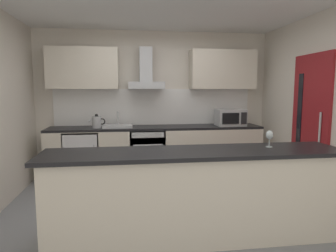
{
  "coord_description": "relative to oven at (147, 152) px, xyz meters",
  "views": [
    {
      "loc": [
        -0.49,
        -3.6,
        1.55
      ],
      "look_at": [
        0.05,
        0.38,
        1.05
      ],
      "focal_mm": 31.48,
      "sensor_mm": 36.0,
      "label": 1
    }
  ],
  "objects": [
    {
      "name": "upper_cabinets",
      "position": [
        0.17,
        0.18,
        1.45
      ],
      "size": [
        3.68,
        0.32,
        0.7
      ],
      "color": "beige"
    },
    {
      "name": "wall_back",
      "position": [
        0.17,
        0.41,
        0.84
      ],
      "size": [
        5.23,
        0.12,
        2.6
      ],
      "primitive_type": "cube",
      "color": "silver",
      "rests_on": "ground"
    },
    {
      "name": "refrigerator",
      "position": [
        -1.1,
        -0.0,
        -0.03
      ],
      "size": [
        0.58,
        0.6,
        0.85
      ],
      "color": "white",
      "rests_on": "ground"
    },
    {
      "name": "counter_back",
      "position": [
        0.17,
        0.03,
        -0.01
      ],
      "size": [
        3.72,
        0.6,
        0.9
      ],
      "color": "beige",
      "rests_on": "ground"
    },
    {
      "name": "kettle",
      "position": [
        -0.85,
        -0.03,
        0.55
      ],
      "size": [
        0.29,
        0.15,
        0.24
      ],
      "color": "#B7BABC",
      "rests_on": "counter_back"
    },
    {
      "name": "sink",
      "position": [
        -0.5,
        0.01,
        0.47
      ],
      "size": [
        0.5,
        0.4,
        0.26
      ],
      "color": "silver",
      "rests_on": "counter_back"
    },
    {
      "name": "side_door",
      "position": [
        2.27,
        -1.22,
        0.57
      ],
      "size": [
        0.08,
        0.85,
        2.05
      ],
      "color": "maroon",
      "rests_on": "ground"
    },
    {
      "name": "range_hood",
      "position": [
        -0.0,
        0.13,
        1.33
      ],
      "size": [
        0.62,
        0.45,
        0.72
      ],
      "color": "#B7BABC"
    },
    {
      "name": "microwave",
      "position": [
        1.51,
        -0.03,
        0.59
      ],
      "size": [
        0.5,
        0.38,
        0.3
      ],
      "color": "#B7BABC",
      "rests_on": "counter_back"
    },
    {
      "name": "wine_glass",
      "position": [
        1.16,
        -2.2,
        0.6
      ],
      "size": [
        0.08,
        0.08,
        0.18
      ],
      "color": "silver",
      "rests_on": "counter_island"
    },
    {
      "name": "counter_island",
      "position": [
        0.35,
        -2.27,
        0.02
      ],
      "size": [
        3.05,
        0.64,
        0.94
      ],
      "color": "beige",
      "rests_on": "ground"
    },
    {
      "name": "wall_right",
      "position": [
        2.34,
        -1.5,
        0.84
      ],
      "size": [
        0.12,
        4.7,
        2.6
      ],
      "primitive_type": "cube",
      "color": "silver",
      "rests_on": "ground"
    },
    {
      "name": "ground",
      "position": [
        0.17,
        -1.5,
        -0.47
      ],
      "size": [
        5.23,
        4.7,
        0.02
      ],
      "primitive_type": "cube",
      "color": "gray"
    },
    {
      "name": "oven",
      "position": [
        0.0,
        0.0,
        0.0
      ],
      "size": [
        0.6,
        0.62,
        0.8
      ],
      "color": "slate",
      "rests_on": "ground"
    },
    {
      "name": "backsplash_tile",
      "position": [
        0.17,
        0.33,
        0.77
      ],
      "size": [
        3.6,
        0.02,
        0.66
      ],
      "primitive_type": "cube",
      "color": "white"
    }
  ]
}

